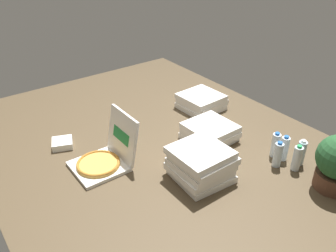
% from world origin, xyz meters
% --- Properties ---
extents(ground_plane, '(3.20, 2.40, 0.02)m').
position_xyz_m(ground_plane, '(0.00, 0.00, -0.01)').
color(ground_plane, '#4C3D28').
extents(open_pizza_box, '(0.34, 0.42, 0.36)m').
position_xyz_m(open_pizza_box, '(-0.02, -0.44, 0.07)').
color(open_pizza_box, white).
rests_on(open_pizza_box, ground_plane).
extents(pizza_stack_left_near, '(0.37, 0.38, 0.14)m').
position_xyz_m(pizza_stack_left_near, '(-0.27, 0.68, 0.07)').
color(pizza_stack_left_near, white).
rests_on(pizza_stack_left_near, ground_plane).
extents(pizza_stack_right_near, '(0.37, 0.36, 0.14)m').
position_xyz_m(pizza_stack_right_near, '(0.17, 0.38, 0.07)').
color(pizza_stack_right_near, white).
rests_on(pizza_stack_right_near, ground_plane).
extents(pizza_stack_left_far, '(0.37, 0.38, 0.23)m').
position_xyz_m(pizza_stack_left_far, '(0.49, 0.01, 0.12)').
color(pizza_stack_left_far, white).
rests_on(pizza_stack_left_far, ground_plane).
extents(water_bottle_0, '(0.06, 0.06, 0.20)m').
position_xyz_m(water_bottle_0, '(0.61, 0.61, 0.09)').
color(water_bottle_0, white).
rests_on(water_bottle_0, ground_plane).
extents(water_bottle_1, '(0.06, 0.06, 0.20)m').
position_xyz_m(water_bottle_1, '(0.70, 0.53, 0.09)').
color(water_bottle_1, silver).
rests_on(water_bottle_1, ground_plane).
extents(water_bottle_2, '(0.06, 0.06, 0.20)m').
position_xyz_m(water_bottle_2, '(0.68, 0.63, 0.09)').
color(water_bottle_2, white).
rests_on(water_bottle_2, ground_plane).
extents(water_bottle_3, '(0.06, 0.06, 0.20)m').
position_xyz_m(water_bottle_3, '(0.81, 0.60, 0.09)').
color(water_bottle_3, white).
rests_on(water_bottle_3, ground_plane).
extents(water_bottle_4, '(0.06, 0.06, 0.20)m').
position_xyz_m(water_bottle_4, '(0.79, 0.68, 0.09)').
color(water_bottle_4, silver).
rests_on(water_bottle_4, ground_plane).
extents(napkin_pile, '(0.19, 0.19, 0.05)m').
position_xyz_m(napkin_pile, '(-0.43, -0.59, 0.03)').
color(napkin_pile, white).
rests_on(napkin_pile, ground_plane).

